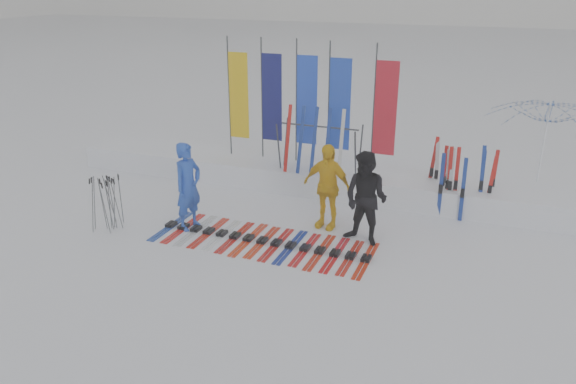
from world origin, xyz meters
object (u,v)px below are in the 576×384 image
at_px(person_black, 366,199).
at_px(ski_row, 262,241).
at_px(ski_rack, 319,142).
at_px(person_yellow, 327,186).
at_px(person_blue, 188,186).
at_px(tent_canopy, 542,152).

xyz_separation_m(person_black, ski_row, (-2.00, -0.79, -0.95)).
relative_size(person_black, ski_rack, 0.97).
bearing_deg(ski_rack, person_yellow, -66.71).
distance_m(person_blue, ski_row, 2.03).
distance_m(person_blue, person_black, 3.85).
relative_size(person_black, person_yellow, 1.03).
xyz_separation_m(tent_canopy, ski_row, (-5.39, -4.54, -1.27)).
relative_size(person_blue, person_black, 0.99).
relative_size(person_blue, ski_rack, 0.96).
bearing_deg(ski_rack, ski_row, -93.65).
bearing_deg(ski_row, person_yellow, 51.50).
distance_m(person_yellow, ski_rack, 2.08).
height_order(person_yellow, tent_canopy, tent_canopy).
xyz_separation_m(tent_canopy, ski_rack, (-5.19, -1.41, 0.07)).
distance_m(person_black, person_yellow, 1.10).
height_order(tent_canopy, ski_row, tent_canopy).
height_order(ski_row, ski_rack, ski_rack).
bearing_deg(tent_canopy, person_yellow, -143.20).
relative_size(tent_canopy, ski_rack, 1.43).
height_order(person_yellow, ski_rack, person_yellow).
bearing_deg(ski_rack, person_black, -52.61).
xyz_separation_m(person_blue, ski_rack, (1.99, 3.02, 0.40)).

